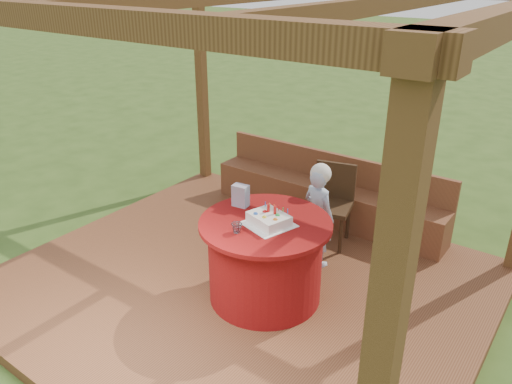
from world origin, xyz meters
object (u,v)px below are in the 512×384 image
bench (326,198)px  elderly_woman (318,213)px  chair (332,199)px  drinking_glass (237,228)px  birthday_cake (269,219)px  table (265,259)px  gift_bag (241,196)px

bench → elderly_woman: bearing=-66.2°
bench → chair: 0.61m
chair → drinking_glass: bearing=-92.1°
chair → birthday_cake: (0.08, -1.36, 0.35)m
birthday_cake → elderly_woman: bearing=87.7°
table → chair: size_ratio=1.33×
table → birthday_cake: bearing=-27.7°
elderly_woman → birthday_cake: elderly_woman is taller
chair → gift_bag: size_ratio=4.24×
table → chair: bearing=91.1°
bench → chair: (0.31, -0.46, 0.24)m
bench → birthday_cake: (0.40, -1.82, 0.59)m
chair → drinking_glass: size_ratio=9.59×
table → gift_bag: size_ratio=5.66×
table → elderly_woman: bearing=83.6°
table → birthday_cake: birthday_cake is taller
table → elderly_woman: 0.84m
bench → birthday_cake: birthday_cake is taller
birthday_cake → gift_bag: gift_bag is taller
table → drinking_glass: 0.54m
gift_bag → birthday_cake: bearing=-26.7°
bench → table: bearing=-79.3°
bench → chair: size_ratio=3.33×
bench → gift_bag: bearing=-91.3°
table → chair: chair is taller
elderly_woman → gift_bag: elderly_woman is taller
birthday_cake → gift_bag: size_ratio=2.25×
bench → birthday_cake: size_ratio=6.29×
bench → gift_bag: gift_bag is taller
chair → birthday_cake: size_ratio=1.89×
drinking_glass → birthday_cake: bearing=62.9°
table → gift_bag: (-0.38, 0.13, 0.50)m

